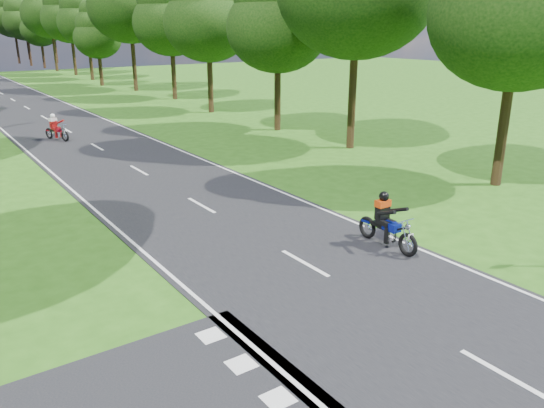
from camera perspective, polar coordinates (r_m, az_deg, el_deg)
ground at (r=13.11m, az=9.02°, el=-9.37°), size 160.00×160.00×0.00m
main_road at (r=59.13m, az=-27.11°, el=10.54°), size 7.00×140.00×0.02m
road_markings at (r=57.27m, az=-26.95°, el=10.39°), size 7.40×140.00×0.01m
rider_near_blue at (r=15.53m, az=12.35°, el=-1.71°), size 0.70×1.97×1.62m
rider_far_red at (r=32.56m, az=-22.21°, el=7.68°), size 1.19×1.88×1.49m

